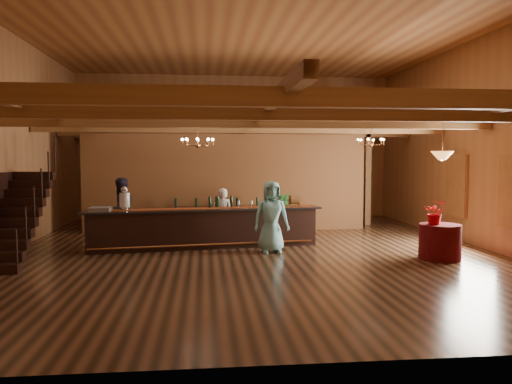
{
  "coord_description": "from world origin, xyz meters",
  "views": [
    {
      "loc": [
        -1.19,
        -12.46,
        2.36
      ],
      "look_at": [
        0.18,
        0.75,
        1.43
      ],
      "focal_mm": 35.0,
      "sensor_mm": 36.0,
      "label": 1
    }
  ],
  "objects": [
    {
      "name": "table_vase",
      "position": [
        4.13,
        -1.41,
        0.98
      ],
      "size": [
        0.2,
        0.2,
        0.33
      ],
      "primitive_type": "imported",
      "rotation": [
        0.0,
        0.0,
        -0.23
      ],
      "color": "#B26C39",
      "rests_on": "round_table"
    },
    {
      "name": "bar_bottle_0",
      "position": [
        -1.05,
        0.64,
        1.18
      ],
      "size": [
        0.07,
        0.07,
        0.3
      ],
      "primitive_type": "cylinder",
      "color": "black",
      "rests_on": "tasting_bar"
    },
    {
      "name": "table_flowers",
      "position": [
        4.07,
        -1.59,
        1.1
      ],
      "size": [
        0.64,
        0.6,
        0.56
      ],
      "primitive_type": "imported",
      "rotation": [
        0.0,
        0.0,
        -0.4
      ],
      "color": "red",
      "rests_on": "round_table"
    },
    {
      "name": "wall_back",
      "position": [
        0.0,
        7.0,
        2.75
      ],
      "size": [
        12.0,
        0.1,
        5.5
      ],
      "primitive_type": "cube",
      "color": "#9F6841",
      "rests_on": "floor"
    },
    {
      "name": "tasting_bar",
      "position": [
        -1.19,
        0.5,
        0.52
      ],
      "size": [
        6.24,
        1.59,
        1.04
      ],
      "rotation": [
        0.0,
        0.0,
        0.13
      ],
      "color": "black",
      "rests_on": "floor"
    },
    {
      "name": "pendant_lamp",
      "position": [
        4.22,
        -1.55,
        2.4
      ],
      "size": [
        0.52,
        0.52,
        0.9
      ],
      "color": "#B26C39",
      "rests_on": "beam_grid"
    },
    {
      "name": "support_posts",
      "position": [
        0.0,
        -0.5,
        1.6
      ],
      "size": [
        9.2,
        10.2,
        3.2
      ],
      "color": "olive",
      "rests_on": "floor"
    },
    {
      "name": "staff_second",
      "position": [
        -3.46,
        1.26,
        0.91
      ],
      "size": [
        1.12,
        1.08,
        1.81
      ],
      "primitive_type": "imported",
      "rotation": [
        0.0,
        0.0,
        3.8
      ],
      "color": "#262433",
      "rests_on": "floor"
    },
    {
      "name": "bar_bottle_1",
      "position": [
        -0.88,
        0.67,
        1.18
      ],
      "size": [
        0.07,
        0.07,
        0.3
      ],
      "primitive_type": "cylinder",
      "color": "black",
      "rests_on": "tasting_bar"
    },
    {
      "name": "ceiling",
      "position": [
        0.0,
        0.0,
        5.5
      ],
      "size": [
        14.0,
        14.0,
        0.0
      ],
      "primitive_type": "plane",
      "rotation": [
        3.14,
        0.0,
        0.0
      ],
      "color": "#A56A35",
      "rests_on": "wall_back"
    },
    {
      "name": "bar_bottle_3",
      "position": [
        -0.48,
        0.72,
        1.18
      ],
      "size": [
        0.07,
        0.07,
        0.3
      ],
      "primitive_type": "cylinder",
      "color": "black",
      "rests_on": "tasting_bar"
    },
    {
      "name": "backbar_shelf",
      "position": [
        -0.82,
        3.01,
        0.41
      ],
      "size": [
        2.95,
        0.68,
        0.82
      ],
      "primitive_type": "cube",
      "rotation": [
        0.0,
        0.0,
        0.08
      ],
      "color": "black",
      "rests_on": "floor"
    },
    {
      "name": "glass_rack_tray",
      "position": [
        -3.75,
        0.11,
        1.08
      ],
      "size": [
        0.5,
        0.5,
        0.1
      ],
      "primitive_type": "cube",
      "color": "gray",
      "rests_on": "tasting_bar"
    },
    {
      "name": "bar_bottle_2",
      "position": [
        -0.85,
        0.67,
        1.18
      ],
      "size": [
        0.07,
        0.07,
        0.3
      ],
      "primitive_type": "cylinder",
      "color": "black",
      "rests_on": "tasting_bar"
    },
    {
      "name": "backroom_boxes",
      "position": [
        -0.29,
        5.5,
        0.53
      ],
      "size": [
        4.1,
        0.6,
        1.1
      ],
      "color": "black",
      "rests_on": "floor"
    },
    {
      "name": "floor",
      "position": [
        0.0,
        0.0,
        0.0
      ],
      "size": [
        14.0,
        14.0,
        0.0
      ],
      "primitive_type": "plane",
      "color": "brown",
      "rests_on": "ground"
    },
    {
      "name": "beverage_dispenser",
      "position": [
        -3.19,
        0.28,
        1.32
      ],
      "size": [
        0.26,
        0.26,
        0.6
      ],
      "color": "silver",
      "rests_on": "tasting_bar"
    },
    {
      "name": "chandelier_left",
      "position": [
        -1.36,
        0.24,
        2.75
      ],
      "size": [
        0.8,
        0.8,
        0.6
      ],
      "color": "#B26C39",
      "rests_on": "beam_grid"
    },
    {
      "name": "round_table",
      "position": [
        4.22,
        -1.55,
        0.41
      ],
      "size": [
        0.94,
        0.94,
        0.82
      ],
      "primitive_type": "cylinder",
      "color": "#4C0302",
      "rests_on": "floor"
    },
    {
      "name": "beam_grid",
      "position": [
        0.0,
        0.51,
        3.24
      ],
      "size": [
        11.9,
        13.9,
        0.39
      ],
      "color": "olive",
      "rests_on": "wall_left"
    },
    {
      "name": "bartender",
      "position": [
        -0.69,
        1.27,
        0.76
      ],
      "size": [
        0.61,
        0.46,
        1.52
      ],
      "primitive_type": "imported",
      "rotation": [
        0.0,
        0.0,
        2.96
      ],
      "color": "white",
      "rests_on": "floor"
    },
    {
      "name": "floor_plant",
      "position": [
        1.11,
        2.27,
        0.64
      ],
      "size": [
        0.86,
        0.79,
        1.29
      ],
      "primitive_type": "imported",
      "rotation": [
        0.0,
        0.0,
        -0.36
      ],
      "color": "#224E1E",
      "rests_on": "floor"
    },
    {
      "name": "staircase",
      "position": [
        -5.45,
        -0.74,
        1.0
      ],
      "size": [
        1.0,
        2.8,
        2.0
      ],
      "color": "black",
      "rests_on": "floor"
    },
    {
      "name": "partition_wall",
      "position": [
        -0.5,
        3.5,
        1.55
      ],
      "size": [
        9.0,
        0.18,
        3.1
      ],
      "primitive_type": "cube",
      "color": "brown",
      "rests_on": "floor"
    },
    {
      "name": "chandelier_right",
      "position": [
        3.65,
        1.71,
        2.82
      ],
      "size": [
        0.8,
        0.8,
        0.54
      ],
      "color": "#B26C39",
      "rests_on": "beam_grid"
    },
    {
      "name": "wall_front",
      "position": [
        0.0,
        -7.0,
        2.75
      ],
      "size": [
        12.0,
        0.1,
        5.5
      ],
      "primitive_type": "cube",
      "color": "#9F6841",
      "rests_on": "floor"
    },
    {
      "name": "raffle_drum",
      "position": [
        1.24,
        0.78,
        1.21
      ],
      "size": [
        0.34,
        0.24,
        0.3
      ],
      "color": "brown",
      "rests_on": "tasting_bar"
    },
    {
      "name": "wall_right",
      "position": [
        6.0,
        0.0,
        2.75
      ],
      "size": [
        0.1,
        14.0,
        5.5
      ],
      "primitive_type": "cube",
      "color": "#9F6841",
      "rests_on": "floor"
    },
    {
      "name": "guest",
      "position": [
        0.45,
        -0.31,
        0.89
      ],
      "size": [
        0.91,
        0.63,
        1.78
      ],
      "primitive_type": "imported",
      "rotation": [
        0.0,
        0.0,
        0.07
      ],
      "color": "#7FCCD1",
      "rests_on": "floor"
    },
    {
      "name": "wall_left",
      "position": [
        -6.0,
        0.0,
        2.75
      ],
      "size": [
        0.1,
        14.0,
        5.5
      ],
      "primitive_type": "cube",
      "color": "#9F6841",
      "rests_on": "floor"
    },
    {
      "name": "window_right_back",
      "position": [
        5.95,
        1.0,
        1.55
      ],
      "size": [
        0.12,
        1.05,
        1.75
      ],
      "primitive_type": "cube",
      "color": "white",
      "rests_on": "wall_right"
    }
  ]
}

